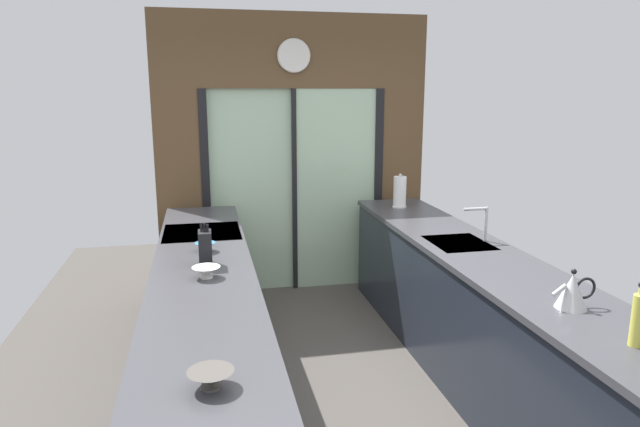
{
  "coord_description": "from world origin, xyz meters",
  "views": [
    {
      "loc": [
        -0.89,
        -3.05,
        1.99
      ],
      "look_at": [
        -0.05,
        0.9,
        1.1
      ],
      "focal_mm": 31.64,
      "sensor_mm": 36.0,
      "label": 1
    }
  ],
  "objects_px": {
    "oven_range": "(205,289)",
    "mixing_bowl_mid": "(206,272)",
    "paper_towel_roll": "(400,192)",
    "kettle": "(572,291)",
    "soap_bottle": "(638,319)",
    "mixing_bowl_far": "(205,247)",
    "knife_block": "(205,248)",
    "mixing_bowl_near": "(211,378)"
  },
  "relations": [
    {
      "from": "knife_block",
      "to": "soap_bottle",
      "type": "distance_m",
      "value": 2.35
    },
    {
      "from": "mixing_bowl_far",
      "to": "kettle",
      "type": "relative_size",
      "value": 0.58
    },
    {
      "from": "kettle",
      "to": "soap_bottle",
      "type": "xyz_separation_m",
      "value": [
        -0.0,
        -0.44,
        0.03
      ]
    },
    {
      "from": "mixing_bowl_far",
      "to": "kettle",
      "type": "height_order",
      "value": "kettle"
    },
    {
      "from": "oven_range",
      "to": "mixing_bowl_far",
      "type": "relative_size",
      "value": 6.51
    },
    {
      "from": "mixing_bowl_near",
      "to": "paper_towel_roll",
      "type": "xyz_separation_m",
      "value": [
        1.78,
        2.93,
        0.11
      ]
    },
    {
      "from": "oven_range",
      "to": "mixing_bowl_near",
      "type": "xyz_separation_m",
      "value": [
        0.02,
        -2.38,
        0.5
      ]
    },
    {
      "from": "knife_block",
      "to": "soap_bottle",
      "type": "height_order",
      "value": "soap_bottle"
    },
    {
      "from": "mixing_bowl_mid",
      "to": "paper_towel_roll",
      "type": "distance_m",
      "value": 2.44
    },
    {
      "from": "kettle",
      "to": "paper_towel_roll",
      "type": "distance_m",
      "value": 2.52
    },
    {
      "from": "mixing_bowl_near",
      "to": "kettle",
      "type": "distance_m",
      "value": 1.83
    },
    {
      "from": "mixing_bowl_far",
      "to": "paper_towel_roll",
      "type": "relative_size",
      "value": 0.44
    },
    {
      "from": "mixing_bowl_far",
      "to": "paper_towel_roll",
      "type": "distance_m",
      "value": 2.1
    },
    {
      "from": "kettle",
      "to": "soap_bottle",
      "type": "height_order",
      "value": "soap_bottle"
    },
    {
      "from": "mixing_bowl_far",
      "to": "kettle",
      "type": "distance_m",
      "value": 2.27
    },
    {
      "from": "oven_range",
      "to": "mixing_bowl_mid",
      "type": "relative_size",
      "value": 5.58
    },
    {
      "from": "oven_range",
      "to": "mixing_bowl_near",
      "type": "height_order",
      "value": "mixing_bowl_near"
    },
    {
      "from": "mixing_bowl_far",
      "to": "oven_range",
      "type": "bearing_deg",
      "value": 91.89
    },
    {
      "from": "oven_range",
      "to": "mixing_bowl_far",
      "type": "xyz_separation_m",
      "value": [
        0.02,
        -0.56,
        0.5
      ]
    },
    {
      "from": "mixing_bowl_near",
      "to": "soap_bottle",
      "type": "height_order",
      "value": "soap_bottle"
    },
    {
      "from": "mixing_bowl_far",
      "to": "paper_towel_roll",
      "type": "bearing_deg",
      "value": 32.09
    },
    {
      "from": "oven_range",
      "to": "soap_bottle",
      "type": "bearing_deg",
      "value": -53.13
    },
    {
      "from": "knife_block",
      "to": "soap_bottle",
      "type": "bearing_deg",
      "value": -40.76
    },
    {
      "from": "mixing_bowl_near",
      "to": "paper_towel_roll",
      "type": "distance_m",
      "value": 3.43
    },
    {
      "from": "mixing_bowl_mid",
      "to": "mixing_bowl_near",
      "type": "bearing_deg",
      "value": -90.0
    },
    {
      "from": "mixing_bowl_near",
      "to": "kettle",
      "type": "height_order",
      "value": "kettle"
    },
    {
      "from": "oven_range",
      "to": "mixing_bowl_near",
      "type": "relative_size",
      "value": 5.29
    },
    {
      "from": "oven_range",
      "to": "knife_block",
      "type": "relative_size",
      "value": 3.4
    },
    {
      "from": "oven_range",
      "to": "mixing_bowl_mid",
      "type": "xyz_separation_m",
      "value": [
        0.02,
        -1.11,
        0.5
      ]
    },
    {
      "from": "mixing_bowl_mid",
      "to": "paper_towel_roll",
      "type": "xyz_separation_m",
      "value": [
        1.78,
        1.67,
        0.11
      ]
    },
    {
      "from": "oven_range",
      "to": "paper_towel_roll",
      "type": "height_order",
      "value": "paper_towel_roll"
    },
    {
      "from": "mixing_bowl_far",
      "to": "soap_bottle",
      "type": "bearing_deg",
      "value": -45.92
    },
    {
      "from": "mixing_bowl_mid",
      "to": "kettle",
      "type": "xyz_separation_m",
      "value": [
        1.78,
        -0.85,
        0.05
      ]
    },
    {
      "from": "knife_block",
      "to": "kettle",
      "type": "distance_m",
      "value": 2.09
    },
    {
      "from": "oven_range",
      "to": "mixing_bowl_mid",
      "type": "distance_m",
      "value": 1.22
    },
    {
      "from": "mixing_bowl_mid",
      "to": "kettle",
      "type": "relative_size",
      "value": 0.68
    },
    {
      "from": "soap_bottle",
      "to": "mixing_bowl_near",
      "type": "bearing_deg",
      "value": 179.29
    },
    {
      "from": "knife_block",
      "to": "paper_towel_roll",
      "type": "bearing_deg",
      "value": 38.57
    },
    {
      "from": "mixing_bowl_far",
      "to": "knife_block",
      "type": "distance_m",
      "value": 0.31
    },
    {
      "from": "mixing_bowl_near",
      "to": "knife_block",
      "type": "height_order",
      "value": "knife_block"
    },
    {
      "from": "oven_range",
      "to": "paper_towel_roll",
      "type": "distance_m",
      "value": 1.98
    },
    {
      "from": "oven_range",
      "to": "kettle",
      "type": "xyz_separation_m",
      "value": [
        1.8,
        -1.96,
        0.55
      ]
    }
  ]
}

